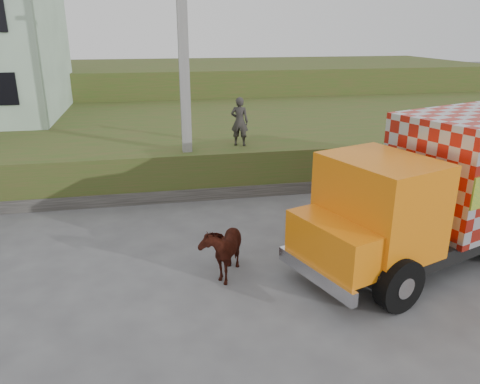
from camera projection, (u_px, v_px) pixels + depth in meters
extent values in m
plane|color=#474749|center=(247.00, 254.00, 11.47)|extent=(120.00, 120.00, 0.00)
cube|color=#33531B|center=(200.00, 137.00, 20.47)|extent=(40.00, 12.00, 1.50)
cube|color=#33531B|center=(179.00, 87.00, 31.32)|extent=(40.00, 12.00, 3.00)
cube|color=#595651|center=(159.00, 195.00, 14.92)|extent=(16.00, 0.50, 0.40)
cube|color=gray|center=(184.00, 71.00, 14.21)|extent=(0.30, 0.30, 8.00)
cube|color=black|center=(445.00, 228.00, 11.36)|extent=(7.12, 4.33, 0.35)
cube|color=orange|center=(379.00, 204.00, 9.84)|extent=(2.46, 2.76, 1.99)
cube|color=orange|center=(336.00, 242.00, 9.48)|extent=(1.64, 2.31, 0.90)
cube|color=yellow|center=(442.00, 153.00, 12.44)|extent=(4.34, 1.56, 0.70)
cube|color=silver|center=(315.00, 274.00, 9.44)|extent=(0.90, 2.21, 0.30)
cylinder|color=black|center=(399.00, 285.00, 9.07)|extent=(1.15, 0.69, 1.10)
cylinder|color=black|center=(322.00, 241.00, 10.93)|extent=(1.15, 0.69, 1.10)
cylinder|color=black|center=(432.00, 210.00, 12.80)|extent=(1.15, 0.69, 1.10)
cylinder|color=black|center=(468.00, 199.00, 13.57)|extent=(1.15, 0.69, 1.10)
imported|color=black|center=(223.00, 247.00, 10.39)|extent=(1.25, 1.67, 1.28)
imported|color=#2F2D2A|center=(240.00, 122.00, 15.52)|extent=(0.69, 0.58, 1.62)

